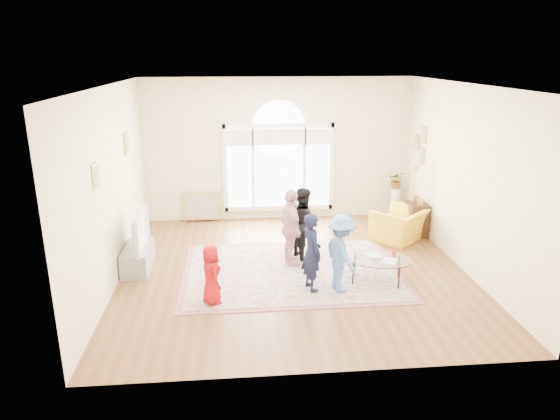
{
  "coord_description": "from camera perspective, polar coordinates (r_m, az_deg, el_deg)",
  "views": [
    {
      "loc": [
        -0.98,
        -8.08,
        3.68
      ],
      "look_at": [
        -0.22,
        0.3,
        1.03
      ],
      "focal_mm": 32.0,
      "sensor_mm": 36.0,
      "label": 1
    }
  ],
  "objects": [
    {
      "name": "child_navy",
      "position": [
        7.97,
        3.64,
        -4.81
      ],
      "size": [
        0.42,
        0.54,
        1.28
      ],
      "primitive_type": "imported",
      "rotation": [
        0.0,
        0.0,
        1.85
      ],
      "color": "black",
      "rests_on": "area_rug"
    },
    {
      "name": "plant_pedestal",
      "position": [
        11.9,
        13.02,
        0.76
      ],
      "size": [
        0.2,
        0.2,
        0.7
      ],
      "primitive_type": "cylinder",
      "color": "white",
      "rests_on": "ground"
    },
    {
      "name": "child_black",
      "position": [
        9.25,
        2.63,
        -1.44
      ],
      "size": [
        0.69,
        0.78,
        1.33
      ],
      "primitive_type": "imported",
      "rotation": [
        0.0,
        0.0,
        1.91
      ],
      "color": "black",
      "rests_on": "area_rug"
    },
    {
      "name": "room_shell",
      "position": [
        11.15,
        -0.04,
        6.55
      ],
      "size": [
        6.0,
        6.0,
        6.0
      ],
      "color": "beige",
      "rests_on": "ground"
    },
    {
      "name": "television",
      "position": [
        9.05,
        -16.16,
        -2.22
      ],
      "size": [
        0.17,
        1.11,
        0.64
      ],
      "color": "black",
      "rests_on": "tv_console"
    },
    {
      "name": "child_pink",
      "position": [
        8.86,
        1.27,
        -2.05
      ],
      "size": [
        0.52,
        0.88,
        1.4
      ],
      "primitive_type": "imported",
      "rotation": [
        0.0,
        0.0,
        1.8
      ],
      "color": "#E1A1A4",
      "rests_on": "area_rug"
    },
    {
      "name": "floor_lamp",
      "position": [
        10.63,
        15.11,
        3.82
      ],
      "size": [
        0.31,
        0.31,
        1.51
      ],
      "color": "black",
      "rests_on": "ground"
    },
    {
      "name": "tv_console",
      "position": [
        9.24,
        -15.93,
        -5.31
      ],
      "size": [
        0.45,
        1.0,
        0.42
      ],
      "primitive_type": "cube",
      "color": "gray",
      "rests_on": "ground"
    },
    {
      "name": "rug_border",
      "position": [
        8.87,
        1.32,
        -7.01
      ],
      "size": [
        3.8,
        2.8,
        0.01
      ],
      "primitive_type": "cube",
      "color": "#945859",
      "rests_on": "ground"
    },
    {
      "name": "side_cabinet",
      "position": [
        10.86,
        15.33,
        -1.04
      ],
      "size": [
        0.4,
        0.5,
        0.7
      ],
      "primitive_type": "cube",
      "color": "black",
      "rests_on": "ground"
    },
    {
      "name": "potted_plant",
      "position": [
        11.76,
        13.2,
        3.35
      ],
      "size": [
        0.47,
        0.45,
        0.41
      ],
      "primitive_type": "imported",
      "rotation": [
        0.0,
        0.0,
        -0.43
      ],
      "color": "#33722D",
      "rests_on": "plant_pedestal"
    },
    {
      "name": "area_rug",
      "position": [
        8.87,
        1.32,
        -6.98
      ],
      "size": [
        3.6,
        2.6,
        0.02
      ],
      "primitive_type": "cube",
      "color": "#C0B299",
      "rests_on": "ground"
    },
    {
      "name": "leaning_picture",
      "position": [
        11.6,
        -8.88,
        -1.24
      ],
      "size": [
        0.8,
        0.14,
        0.62
      ],
      "primitive_type": "cube",
      "rotation": [
        -0.14,
        0.0,
        0.0
      ],
      "color": "tan",
      "rests_on": "ground"
    },
    {
      "name": "armchair",
      "position": [
        10.49,
        13.49,
        -1.66
      ],
      "size": [
        1.35,
        1.34,
        0.66
      ],
      "primitive_type": "imported",
      "rotation": [
        0.0,
        0.0,
        3.91
      ],
      "color": "yellow",
      "rests_on": "ground"
    },
    {
      "name": "child_blue",
      "position": [
        7.99,
        7.01,
        -4.94
      ],
      "size": [
        0.68,
        0.92,
        1.27
      ],
      "primitive_type": "imported",
      "rotation": [
        0.0,
        0.0,
        1.85
      ],
      "color": "#5083D8",
      "rests_on": "area_rug"
    },
    {
      "name": "child_red",
      "position": [
        7.68,
        -7.86,
        -7.28
      ],
      "size": [
        0.44,
        0.53,
        0.94
      ],
      "primitive_type": "imported",
      "rotation": [
        0.0,
        0.0,
        1.93
      ],
      "color": "#A11013",
      "rests_on": "area_rug"
    },
    {
      "name": "ground",
      "position": [
        8.93,
        1.57,
        -6.88
      ],
      "size": [
        6.0,
        6.0,
        0.0
      ],
      "primitive_type": "plane",
      "color": "brown",
      "rests_on": "ground"
    },
    {
      "name": "coffee_table",
      "position": [
        8.5,
        11.02,
        -5.58
      ],
      "size": [
        1.34,
        1.07,
        0.54
      ],
      "rotation": [
        0.0,
        0.0,
        -0.31
      ],
      "color": "silver",
      "rests_on": "ground"
    }
  ]
}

